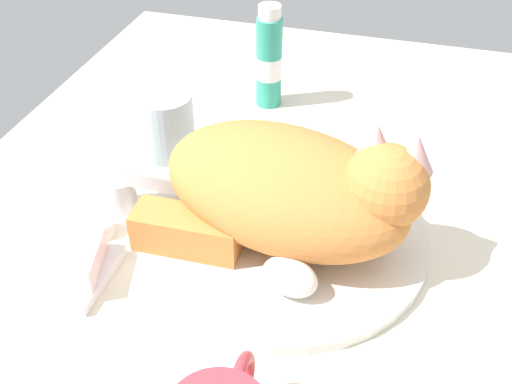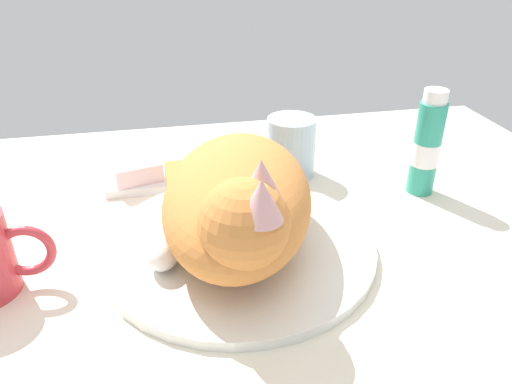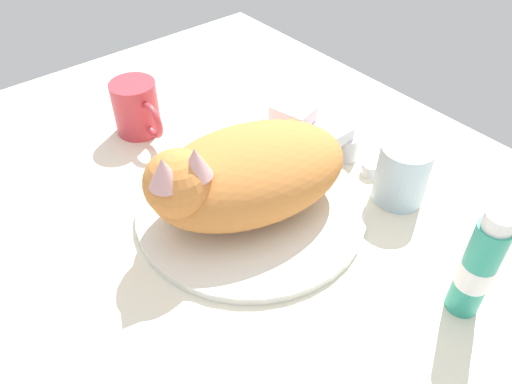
% 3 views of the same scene
% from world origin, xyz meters
% --- Properties ---
extents(ground_plane, '(1.10, 0.83, 0.03)m').
position_xyz_m(ground_plane, '(0.00, 0.00, -0.01)').
color(ground_plane, silver).
extents(sink_basin, '(0.31, 0.31, 0.01)m').
position_xyz_m(sink_basin, '(0.00, 0.00, 0.01)').
color(sink_basin, silver).
rests_on(sink_basin, ground_plane).
extents(faucet, '(0.13, 0.10, 0.06)m').
position_xyz_m(faucet, '(0.00, 0.18, 0.03)').
color(faucet, silver).
rests_on(faucet, ground_plane).
extents(cat, '(0.22, 0.30, 0.14)m').
position_xyz_m(cat, '(-0.00, -0.01, 0.07)').
color(cat, '#D17F3D').
rests_on(cat, sink_basin).
extents(rinse_cup, '(0.07, 0.07, 0.09)m').
position_xyz_m(rinse_cup, '(0.11, 0.18, 0.04)').
color(rinse_cup, silver).
rests_on(rinse_cup, ground_plane).
extents(soap_dish, '(0.09, 0.06, 0.01)m').
position_xyz_m(soap_dish, '(-0.12, 0.18, 0.01)').
color(soap_dish, white).
rests_on(soap_dish, ground_plane).
extents(soap_bar, '(0.08, 0.06, 0.03)m').
position_xyz_m(soap_bar, '(-0.12, 0.18, 0.03)').
color(soap_bar, silver).
rests_on(soap_bar, soap_dish).
extents(toothpaste_bottle, '(0.04, 0.04, 0.15)m').
position_xyz_m(toothpaste_bottle, '(0.28, 0.09, 0.07)').
color(toothpaste_bottle, teal).
rests_on(toothpaste_bottle, ground_plane).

